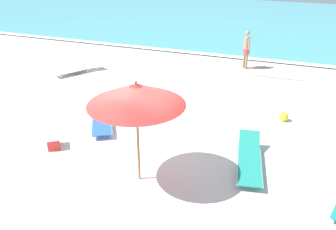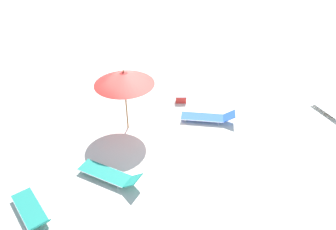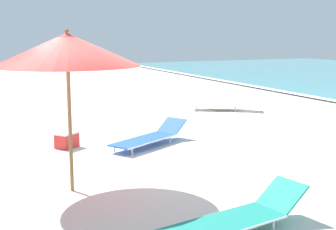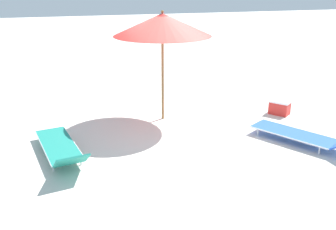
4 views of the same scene
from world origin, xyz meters
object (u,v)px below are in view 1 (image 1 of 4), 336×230
(sun_lounger_beside_umbrella, at_px, (102,119))
(beachgoer_wading_adult, at_px, (246,47))
(sun_lounger_near_water_left, at_px, (249,160))
(beach_umbrella, at_px, (136,94))
(sun_lounger_near_water_right, at_px, (76,68))
(cooler_box, at_px, (53,142))
(beach_ball, at_px, (284,117))

(sun_lounger_beside_umbrella, xyz_separation_m, beachgoer_wading_adult, (3.32, 7.43, 0.80))
(sun_lounger_beside_umbrella, xyz_separation_m, sun_lounger_near_water_left, (4.91, -0.81, 0.00))
(beach_umbrella, distance_m, sun_lounger_near_water_left, 3.60)
(sun_lounger_beside_umbrella, height_order, sun_lounger_near_water_right, sun_lounger_near_water_right)
(beach_umbrella, xyz_separation_m, sun_lounger_near_water_left, (2.50, 1.52, -2.09))
(beachgoer_wading_adult, bearing_deg, sun_lounger_beside_umbrella, -65.47)
(sun_lounger_beside_umbrella, relative_size, cooler_box, 3.67)
(beach_ball, bearing_deg, sun_lounger_near_water_right, 169.18)
(cooler_box, bearing_deg, sun_lounger_near_water_right, 170.22)
(sun_lounger_near_water_left, height_order, cooler_box, sun_lounger_near_water_left)
(sun_lounger_near_water_right, height_order, beachgoer_wading_adult, beachgoer_wading_adult)
(sun_lounger_near_water_left, bearing_deg, beach_umbrella, -158.92)
(beachgoer_wading_adult, distance_m, cooler_box, 10.04)
(sun_lounger_near_water_right, bearing_deg, beach_ball, 19.88)
(sun_lounger_near_water_right, height_order, cooler_box, sun_lounger_near_water_right)
(beach_ball, bearing_deg, beach_umbrella, -123.53)
(sun_lounger_beside_umbrella, height_order, beachgoer_wading_adult, beachgoer_wading_adult)
(sun_lounger_near_water_left, xyz_separation_m, cooler_box, (-5.48, -0.98, -0.02))
(cooler_box, bearing_deg, beach_umbrella, 42.25)
(sun_lounger_near_water_left, xyz_separation_m, sun_lounger_near_water_right, (-8.56, 4.92, 0.01))
(beach_umbrella, bearing_deg, sun_lounger_near_water_left, 31.34)
(sun_lounger_near_water_left, height_order, sun_lounger_near_water_right, sun_lounger_near_water_right)
(beach_umbrella, relative_size, beach_ball, 8.47)
(cooler_box, bearing_deg, sun_lounger_beside_umbrella, 125.01)
(beach_ball, bearing_deg, sun_lounger_near_water_left, -100.82)
(beach_umbrella, xyz_separation_m, cooler_box, (-2.98, 0.55, -2.11))
(sun_lounger_beside_umbrella, distance_m, sun_lounger_near_water_right, 5.49)
(sun_lounger_beside_umbrella, bearing_deg, beach_ball, -6.98)
(beach_umbrella, relative_size, sun_lounger_near_water_right, 1.28)
(beachgoer_wading_adult, relative_size, beach_ball, 5.68)
(beach_umbrella, bearing_deg, beach_ball, 56.47)
(beach_ball, relative_size, cooler_box, 0.51)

